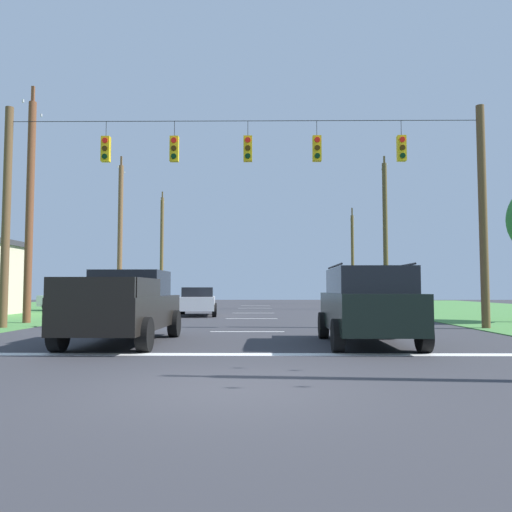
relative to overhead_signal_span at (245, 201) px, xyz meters
name	(u,v)px	position (x,y,z in m)	size (l,w,h in m)	color
ground_plane	(229,388)	(0.14, -11.11, -4.67)	(120.00, 120.00, 0.00)	#333338
stop_bar_stripe	(240,354)	(0.14, -7.34, -4.66)	(15.33, 0.45, 0.01)	white
lane_dash_0	(247,332)	(0.14, -1.34, -4.66)	(0.15, 2.50, 0.01)	white
lane_dash_1	(252,319)	(0.14, 6.23, -4.66)	(0.15, 2.50, 0.01)	white
lane_dash_2	(253,313)	(0.14, 11.91, -4.66)	(0.15, 2.50, 0.01)	white
lane_dash_3	(255,308)	(0.14, 19.59, -4.66)	(0.15, 2.50, 0.01)	white
lane_dash_4	(256,306)	(0.14, 25.22, -4.66)	(0.15, 2.50, 0.01)	white
overhead_signal_span	(245,201)	(0.00, 0.00, 0.00)	(17.89, 0.31, 8.26)	brown
pickup_truck	(125,307)	(-3.03, -5.00, -3.70)	(2.34, 5.43, 1.95)	black
suv_black	(367,304)	(3.37, -5.34, -3.61)	(2.29, 4.84, 2.05)	black
distant_car_crossing_white	(75,299)	(-11.58, 14.70, -3.88)	(4.31, 2.03, 1.52)	silver
distant_car_oncoming	(198,301)	(-2.81, 8.92, -3.88)	(2.30, 4.43, 1.52)	silver
utility_pole_mid_right	(385,234)	(9.40, 17.32, 0.64)	(0.34, 1.54, 10.91)	brown
utility_pole_far_right	(353,256)	(9.53, 31.08, -0.07)	(0.29, 1.92, 9.37)	brown
utility_pole_mid_left	(30,208)	(-9.20, 2.68, 0.20)	(0.32, 1.83, 10.15)	brown
utility_pole_far_left	(120,235)	(-9.07, 16.05, 0.44)	(0.33, 1.76, 10.60)	brown
utility_pole_distant_right	(162,249)	(-9.08, 30.78, 0.63)	(0.33, 1.69, 10.96)	brown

